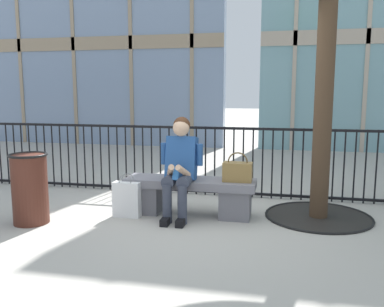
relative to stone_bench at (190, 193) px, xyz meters
name	(u,v)px	position (x,y,z in m)	size (l,w,h in m)	color
ground_plane	(190,214)	(0.00, 0.00, -0.27)	(60.00, 60.00, 0.00)	#B2ADA3
stone_bench	(190,193)	(0.00, 0.00, 0.00)	(1.60, 0.44, 0.45)	slate
seated_person_with_phone	(180,164)	(-0.10, -0.13, 0.38)	(0.52, 0.66, 1.21)	#383D4C
handbag_on_bench	(238,171)	(0.58, -0.01, 0.30)	(0.34, 0.19, 0.35)	olive
shopping_bag	(127,199)	(-0.73, -0.26, -0.05)	(0.33, 0.13, 0.53)	white
plaza_railing	(205,160)	(0.00, 1.01, 0.24)	(8.52, 0.04, 1.01)	black
trash_can	(30,188)	(-1.73, -0.72, 0.15)	(0.43, 0.43, 0.82)	#4C2319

